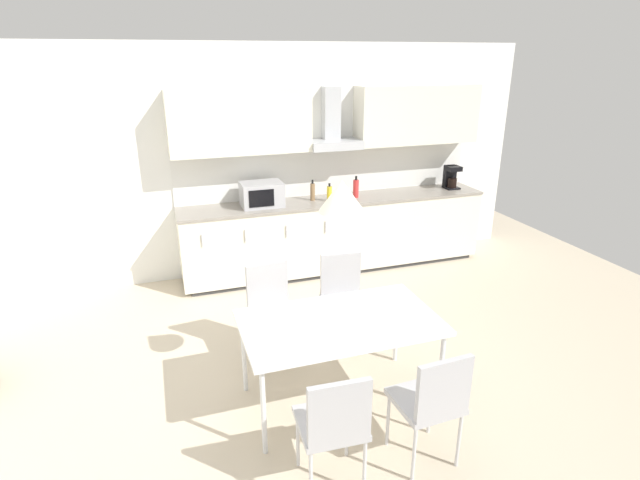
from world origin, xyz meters
The scene contains 16 objects.
ground_plane centered at (0.00, 0.00, -0.01)m, with size 9.31×7.30×0.02m, color beige.
wall_back centered at (0.00, 2.48, 1.36)m, with size 7.44×0.10×2.73m, color white.
kitchen_counter centered at (1.13, 2.14, 0.46)m, with size 3.84×0.61×0.92m.
backsplash_tile centered at (1.13, 2.42, 1.21)m, with size 3.82×0.02×0.58m, color silver.
upper_wall_cabinets centered at (1.13, 2.27, 1.87)m, with size 3.82×0.40×0.71m.
microwave centered at (0.20, 2.14, 1.06)m, with size 0.48×0.35×0.28m.
coffee_maker centered at (2.76, 2.17, 1.07)m, with size 0.18×0.19×0.30m.
bottle_yellow centered at (1.02, 2.08, 1.01)m, with size 0.06×0.06×0.22m.
bottle_red centered at (1.39, 2.14, 1.03)m, with size 0.07×0.07×0.27m.
bottle_brown centered at (0.84, 2.18, 1.03)m, with size 0.06×0.06×0.25m.
dining_table centered at (0.24, -0.34, 0.68)m, with size 1.47×0.84×0.72m.
chair_near_left centered at (-0.09, -1.15, 0.53)m, with size 0.42×0.42×0.87m.
chair_near_right centered at (0.58, -1.15, 0.53)m, with size 0.42×0.42×0.87m.
chair_far_left centered at (-0.10, 0.46, 0.53)m, with size 0.44×0.44×0.87m.
chair_far_right centered at (0.58, 0.46, 0.53)m, with size 0.43×0.43×0.87m.
pendant_lamp centered at (0.24, -0.34, 1.68)m, with size 0.32×0.32×0.22m, color silver.
Camera 1 is at (-0.94, -3.41, 2.59)m, focal length 28.00 mm.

